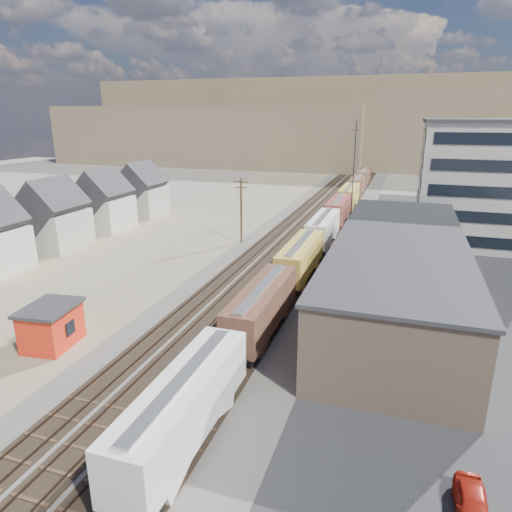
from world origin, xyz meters
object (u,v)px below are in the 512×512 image
(parked_car_red, at_px, (472,506))
(parked_car_blue, at_px, (468,240))
(freight_train, at_px, (331,218))
(maintenance_shed, at_px, (52,325))
(utility_pole_north, at_px, (241,209))

(parked_car_red, xyz_separation_m, parked_car_blue, (5.26, 53.57, 0.09))
(freight_train, xyz_separation_m, parked_car_blue, (20.98, 0.18, -2.02))
(freight_train, xyz_separation_m, parked_car_red, (15.73, -53.39, -2.11))
(parked_car_red, height_order, parked_car_blue, parked_car_blue)
(freight_train, bearing_deg, maintenance_shed, -109.93)
(maintenance_shed, height_order, parked_car_red, maintenance_shed)
(maintenance_shed, bearing_deg, utility_pole_north, 83.36)
(freight_train, relative_size, parked_car_red, 29.77)
(freight_train, xyz_separation_m, utility_pole_north, (-12.30, -9.50, 2.50))
(freight_train, xyz_separation_m, maintenance_shed, (-16.48, -45.47, -0.91))
(parked_car_red, relative_size, parked_car_blue, 0.72)
(maintenance_shed, relative_size, parked_car_red, 1.36)
(parked_car_blue, bearing_deg, parked_car_red, -123.25)
(utility_pole_north, distance_m, maintenance_shed, 36.37)
(freight_train, height_order, maintenance_shed, freight_train)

